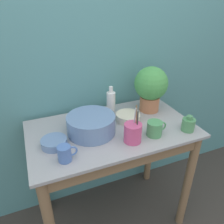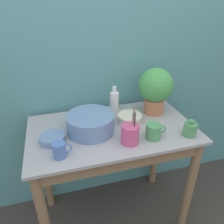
# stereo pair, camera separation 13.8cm
# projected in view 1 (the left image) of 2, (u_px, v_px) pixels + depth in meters

# --- Properties ---
(wall_back) EXTENTS (6.00, 0.05, 2.40)m
(wall_back) POSITION_uv_depth(u_px,v_px,m) (93.00, 65.00, 1.58)
(wall_back) COLOR teal
(wall_back) RESTS_ON ground_plane
(counter_table) EXTENTS (1.08, 0.63, 0.88)m
(counter_table) POSITION_uv_depth(u_px,v_px,m) (113.00, 155.00, 1.52)
(counter_table) COLOR #846647
(counter_table) RESTS_ON ground_plane
(potted_plant) EXTENTS (0.24, 0.24, 0.34)m
(potted_plant) POSITION_uv_depth(u_px,v_px,m) (151.00, 86.00, 1.57)
(potted_plant) COLOR #B7704C
(potted_plant) RESTS_ON counter_table
(bowl_wash_large) EXTENTS (0.30, 0.30, 0.12)m
(bowl_wash_large) POSITION_uv_depth(u_px,v_px,m) (91.00, 124.00, 1.36)
(bowl_wash_large) COLOR #6684B2
(bowl_wash_large) RESTS_ON counter_table
(bottle_tall) EXTENTS (0.06, 0.06, 0.21)m
(bottle_tall) POSITION_uv_depth(u_px,v_px,m) (111.00, 102.00, 1.58)
(bottle_tall) COLOR white
(bottle_tall) RESTS_ON counter_table
(bottle_short) EXTENTS (0.08, 0.08, 0.10)m
(bottle_short) POSITION_uv_depth(u_px,v_px,m) (188.00, 124.00, 1.40)
(bottle_short) COLOR #4C8C59
(bottle_short) RESTS_ON counter_table
(mug_blue) EXTENTS (0.11, 0.07, 0.09)m
(mug_blue) POSITION_uv_depth(u_px,v_px,m) (65.00, 153.00, 1.14)
(mug_blue) COLOR #4C70B7
(mug_blue) RESTS_ON counter_table
(mug_green) EXTENTS (0.13, 0.10, 0.09)m
(mug_green) POSITION_uv_depth(u_px,v_px,m) (155.00, 129.00, 1.34)
(mug_green) COLOR #4C935B
(mug_green) RESTS_ON counter_table
(bowl_small_cream) EXTENTS (0.17, 0.17, 0.05)m
(bowl_small_cream) POSITION_uv_depth(u_px,v_px,m) (128.00, 117.00, 1.51)
(bowl_small_cream) COLOR beige
(bowl_small_cream) RESTS_ON counter_table
(bowl_small_blue) EXTENTS (0.15, 0.15, 0.05)m
(bowl_small_blue) POSITION_uv_depth(u_px,v_px,m) (54.00, 143.00, 1.26)
(bowl_small_blue) COLOR #6684B2
(bowl_small_blue) RESTS_ON counter_table
(utensil_cup) EXTENTS (0.11, 0.11, 0.23)m
(utensil_cup) POSITION_uv_depth(u_px,v_px,m) (133.00, 133.00, 1.28)
(utensil_cup) COLOR #CC4C7F
(utensil_cup) RESTS_ON counter_table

